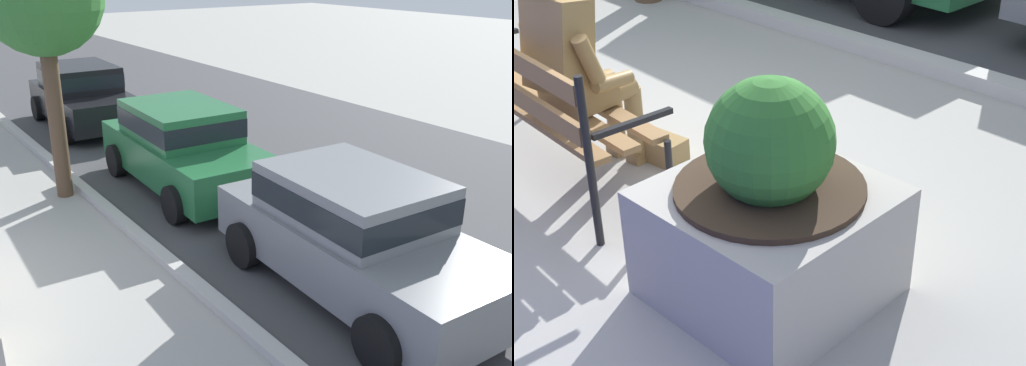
{
  "view_description": "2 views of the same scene",
  "coord_description": "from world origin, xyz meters",
  "views": [
    {
      "loc": [
        7.7,
        -0.29,
        3.99
      ],
      "look_at": [
        0.78,
        4.56,
        0.8
      ],
      "focal_mm": 41.33,
      "sensor_mm": 36.0,
      "label": 1
    },
    {
      "loc": [
        3.84,
        -2.1,
        2.26
      ],
      "look_at": [
        1.85,
        -0.04,
        0.6
      ],
      "focal_mm": 52.36,
      "sensor_mm": 36.0,
      "label": 2
    }
  ],
  "objects": [
    {
      "name": "street_surface",
      "position": [
        0.0,
        7.5,
        0.0
      ],
      "size": [
        60.0,
        9.0,
        0.01
      ],
      "primitive_type": "cube",
      "color": "#424244",
      "rests_on": "ground"
    },
    {
      "name": "parked_car_grey",
      "position": [
        2.93,
        4.56,
        0.84
      ],
      "size": [
        4.17,
        2.06,
        1.56
      ],
      "color": "slate",
      "rests_on": "ground"
    },
    {
      "name": "parked_car_black",
      "position": [
        -6.9,
        4.56,
        0.84
      ],
      "size": [
        4.17,
        2.06,
        1.56
      ],
      "color": "black",
      "rests_on": "ground"
    },
    {
      "name": "parked_car_green",
      "position": [
        -1.56,
        4.56,
        0.84
      ],
      "size": [
        4.17,
        2.06,
        1.56
      ],
      "color": "#236638",
      "rests_on": "ground"
    },
    {
      "name": "curb_stone",
      "position": [
        0.0,
        2.9,
        0.06
      ],
      "size": [
        60.0,
        0.2,
        0.12
      ],
      "primitive_type": "cube",
      "color": "#B2AFA8",
      "rests_on": "ground"
    }
  ]
}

